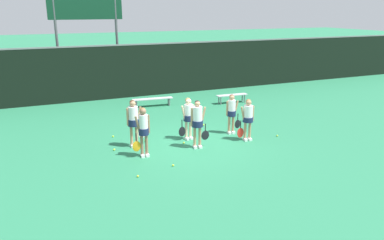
# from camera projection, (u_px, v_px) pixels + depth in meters

# --- Properties ---
(ground_plane) EXTENTS (140.00, 140.00, 0.00)m
(ground_plane) POSITION_uv_depth(u_px,v_px,m) (193.00, 143.00, 13.98)
(ground_plane) COLOR #26724C
(fence_windscreen) EXTENTS (60.00, 0.08, 2.98)m
(fence_windscreen) POSITION_uv_depth(u_px,v_px,m) (133.00, 71.00, 20.95)
(fence_windscreen) COLOR black
(fence_windscreen) RESTS_ON ground_plane
(scoreboard) EXTENTS (3.91, 0.15, 5.98)m
(scoreboard) POSITION_uv_depth(u_px,v_px,m) (86.00, 12.00, 20.01)
(scoreboard) COLOR #515156
(scoreboard) RESTS_ON ground_plane
(bench_courtside) EXTENTS (1.71, 0.44, 0.46)m
(bench_courtside) POSITION_uv_depth(u_px,v_px,m) (232.00, 96.00, 19.85)
(bench_courtside) COLOR #B2B2B7
(bench_courtside) RESTS_ON ground_plane
(bench_far) EXTENTS (2.10, 0.56, 0.42)m
(bench_far) POSITION_uv_depth(u_px,v_px,m) (153.00, 99.00, 19.17)
(bench_far) COLOR #B2B2B7
(bench_far) RESTS_ON ground_plane
(player_0) EXTENTS (0.63, 0.34, 1.71)m
(player_0) POSITION_uv_depth(u_px,v_px,m) (143.00, 128.00, 12.47)
(player_0) COLOR #8C664C
(player_0) RESTS_ON ground_plane
(player_1) EXTENTS (0.69, 0.40, 1.75)m
(player_1) POSITION_uv_depth(u_px,v_px,m) (197.00, 120.00, 13.26)
(player_1) COLOR tan
(player_1) RESTS_ON ground_plane
(player_2) EXTENTS (0.67, 0.40, 1.61)m
(player_2) POSITION_uv_depth(u_px,v_px,m) (248.00, 116.00, 14.06)
(player_2) COLOR tan
(player_2) RESTS_ON ground_plane
(player_3) EXTENTS (0.69, 0.40, 1.74)m
(player_3) POSITION_uv_depth(u_px,v_px,m) (133.00, 119.00, 13.39)
(player_3) COLOR tan
(player_3) RESTS_ON ground_plane
(player_4) EXTENTS (0.64, 0.37, 1.63)m
(player_4) POSITION_uv_depth(u_px,v_px,m) (188.00, 115.00, 14.17)
(player_4) COLOR beige
(player_4) RESTS_ON ground_plane
(player_5) EXTENTS (0.62, 0.35, 1.60)m
(player_5) POSITION_uv_depth(u_px,v_px,m) (232.00, 111.00, 14.85)
(player_5) COLOR tan
(player_5) RESTS_ON ground_plane
(tennis_ball_0) EXTENTS (0.07, 0.07, 0.07)m
(tennis_ball_0) POSITION_uv_depth(u_px,v_px,m) (229.00, 129.00, 15.54)
(tennis_ball_0) COLOR #CCE033
(tennis_ball_0) RESTS_ON ground_plane
(tennis_ball_1) EXTENTS (0.07, 0.07, 0.07)m
(tennis_ball_1) POSITION_uv_depth(u_px,v_px,m) (184.00, 143.00, 13.94)
(tennis_ball_1) COLOR #CCE033
(tennis_ball_1) RESTS_ON ground_plane
(tennis_ball_2) EXTENTS (0.07, 0.07, 0.07)m
(tennis_ball_2) POSITION_uv_depth(u_px,v_px,m) (114.00, 150.00, 13.26)
(tennis_ball_2) COLOR #CCE033
(tennis_ball_2) RESTS_ON ground_plane
(tennis_ball_3) EXTENTS (0.07, 0.07, 0.07)m
(tennis_ball_3) POSITION_uv_depth(u_px,v_px,m) (173.00, 165.00, 11.93)
(tennis_ball_3) COLOR #CCE033
(tennis_ball_3) RESTS_ON ground_plane
(tennis_ball_4) EXTENTS (0.06, 0.06, 0.06)m
(tennis_ball_4) POSITION_uv_depth(u_px,v_px,m) (277.00, 136.00, 14.72)
(tennis_ball_4) COLOR #CCE033
(tennis_ball_4) RESTS_ON ground_plane
(tennis_ball_5) EXTENTS (0.06, 0.06, 0.06)m
(tennis_ball_5) POSITION_uv_depth(u_px,v_px,m) (138.00, 176.00, 11.16)
(tennis_ball_5) COLOR #CCE033
(tennis_ball_5) RESTS_ON ground_plane
(tennis_ball_6) EXTENTS (0.07, 0.07, 0.07)m
(tennis_ball_6) POSITION_uv_depth(u_px,v_px,m) (238.00, 123.00, 16.40)
(tennis_ball_6) COLOR #CCE033
(tennis_ball_6) RESTS_ON ground_plane
(tennis_ball_7) EXTENTS (0.07, 0.07, 0.07)m
(tennis_ball_7) POSITION_uv_depth(u_px,v_px,m) (113.00, 136.00, 14.63)
(tennis_ball_7) COLOR #CCE033
(tennis_ball_7) RESTS_ON ground_plane
(tennis_ball_8) EXTENTS (0.07, 0.07, 0.07)m
(tennis_ball_8) POSITION_uv_depth(u_px,v_px,m) (204.00, 125.00, 16.09)
(tennis_ball_8) COLOR #CCE033
(tennis_ball_8) RESTS_ON ground_plane
(tennis_ball_9) EXTENTS (0.07, 0.07, 0.07)m
(tennis_ball_9) POSITION_uv_depth(u_px,v_px,m) (145.00, 141.00, 14.17)
(tennis_ball_9) COLOR #CCE033
(tennis_ball_9) RESTS_ON ground_plane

